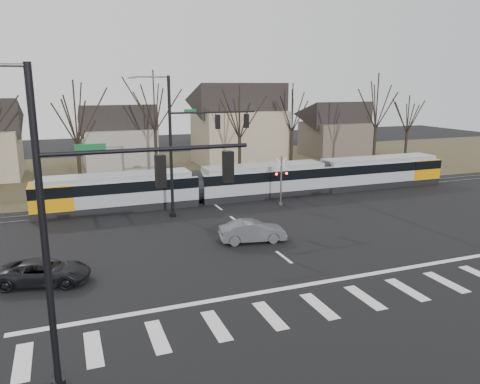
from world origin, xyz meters
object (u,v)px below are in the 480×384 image
object	(u,v)px
sedan	(252,231)
suv	(44,272)
rail_crossing_signal	(281,182)
tram	(262,179)

from	to	relation	value
sedan	suv	distance (m)	12.15
suv	rail_crossing_signal	bearing A→B (deg)	-45.91
suv	rail_crossing_signal	size ratio (longest dim) A/B	1.18
tram	rail_crossing_signal	size ratio (longest dim) A/B	9.28
tram	rail_crossing_signal	world-z (taller)	rail_crossing_signal
suv	rail_crossing_signal	world-z (taller)	rail_crossing_signal
tram	suv	xyz separation A→B (m)	(-17.32, -13.03, -0.93)
suv	rail_crossing_signal	distance (m)	20.20
sedan	suv	size ratio (longest dim) A/B	0.91
sedan	tram	bearing A→B (deg)	-16.43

